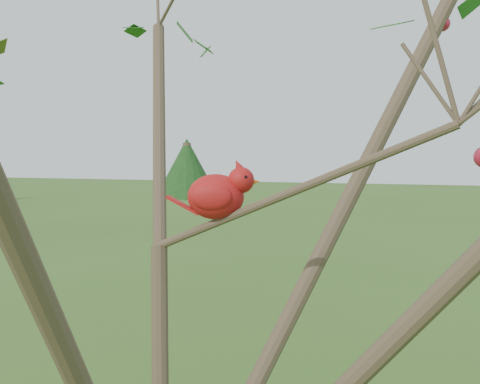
{
  "coord_description": "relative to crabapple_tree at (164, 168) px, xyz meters",
  "views": [
    {
      "loc": [
        0.54,
        -1.05,
        2.15
      ],
      "look_at": [
        0.13,
        0.1,
        2.07
      ],
      "focal_mm": 45.0,
      "sensor_mm": 36.0,
      "label": 1
    }
  ],
  "objects": [
    {
      "name": "crabapple_tree",
      "position": [
        0.0,
        0.0,
        0.0
      ],
      "size": [
        2.35,
        2.05,
        2.95
      ],
      "color": "#3C2E20",
      "rests_on": "ground"
    },
    {
      "name": "distant_trees",
      "position": [
        0.2,
        25.33,
        -0.71
      ],
      "size": [
        40.56,
        15.15,
        3.17
      ],
      "color": "#3C2E20",
      "rests_on": "ground"
    },
    {
      "name": "cardinal",
      "position": [
        0.07,
        0.12,
        -0.06
      ],
      "size": [
        0.19,
        0.12,
        0.14
      ],
      "rotation": [
        0.0,
        0.0,
        0.25
      ],
      "color": "#AD1B0E",
      "rests_on": "ground"
    }
  ]
}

